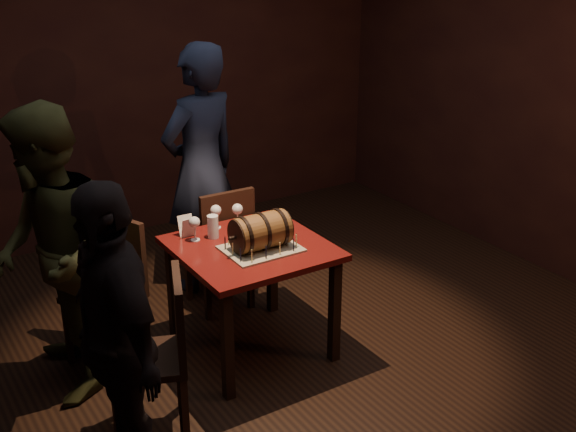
# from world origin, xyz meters

# --- Properties ---
(room_shell) EXTENTS (5.04, 5.04, 2.80)m
(room_shell) POSITION_xyz_m (0.00, 0.00, 1.40)
(room_shell) COLOR black
(room_shell) RESTS_ON ground
(pub_table) EXTENTS (0.90, 0.90, 0.75)m
(pub_table) POSITION_xyz_m (-0.11, 0.18, 0.64)
(pub_table) COLOR #450B0B
(pub_table) RESTS_ON ground
(cake_board) EXTENTS (0.45, 0.35, 0.01)m
(cake_board) POSITION_xyz_m (-0.09, 0.09, 0.76)
(cake_board) COLOR gray
(cake_board) RESTS_ON pub_table
(barrel_cake) EXTENTS (0.40, 0.24, 0.24)m
(barrel_cake) POSITION_xyz_m (-0.09, 0.09, 0.87)
(barrel_cake) COLOR brown
(barrel_cake) RESTS_ON cake_board
(birthday_candles) EXTENTS (0.40, 0.30, 0.09)m
(birthday_candles) POSITION_xyz_m (-0.09, 0.09, 0.80)
(birthday_candles) COLOR #E9E28B
(birthday_candles) RESTS_ON cake_board
(wine_glass_left) EXTENTS (0.07, 0.07, 0.16)m
(wine_glass_left) POSITION_xyz_m (-0.37, 0.43, 0.87)
(wine_glass_left) COLOR silver
(wine_glass_left) RESTS_ON pub_table
(wine_glass_mid) EXTENTS (0.07, 0.07, 0.16)m
(wine_glass_mid) POSITION_xyz_m (-0.16, 0.54, 0.87)
(wine_glass_mid) COLOR silver
(wine_glass_mid) RESTS_ON pub_table
(wine_glass_right) EXTENTS (0.07, 0.07, 0.16)m
(wine_glass_right) POSITION_xyz_m (-0.03, 0.49, 0.87)
(wine_glass_right) COLOR silver
(wine_glass_right) RESTS_ON pub_table
(pint_of_ale) EXTENTS (0.07, 0.07, 0.15)m
(pint_of_ale) POSITION_xyz_m (-0.25, 0.41, 0.82)
(pint_of_ale) COLOR silver
(pint_of_ale) RESTS_ON pub_table
(menu_card) EXTENTS (0.10, 0.05, 0.13)m
(menu_card) POSITION_xyz_m (-0.38, 0.52, 0.81)
(menu_card) COLOR white
(menu_card) RESTS_ON pub_table
(chair_back) EXTENTS (0.41, 0.41, 0.93)m
(chair_back) POSITION_xyz_m (-0.01, 0.77, 0.52)
(chair_back) COLOR black
(chair_back) RESTS_ON ground
(chair_left_rear) EXTENTS (0.52, 0.52, 0.93)m
(chair_left_rear) POSITION_xyz_m (-0.87, 0.60, 0.52)
(chair_left_rear) COLOR black
(chair_left_rear) RESTS_ON ground
(chair_left_front) EXTENTS (0.52, 0.52, 0.93)m
(chair_left_front) POSITION_xyz_m (-0.91, -0.27, 0.52)
(chair_left_front) COLOR black
(chair_left_front) RESTS_ON ground
(person_back) EXTENTS (0.77, 0.61, 1.86)m
(person_back) POSITION_xyz_m (0.05, 1.20, 0.93)
(person_back) COLOR #171D2F
(person_back) RESTS_ON ground
(person_left_rear) EXTENTS (0.77, 0.93, 1.74)m
(person_left_rear) POSITION_xyz_m (-1.26, 0.42, 0.87)
(person_left_rear) COLOR #404321
(person_left_rear) RESTS_ON ground
(person_left_front) EXTENTS (0.39, 0.93, 1.59)m
(person_left_front) POSITION_xyz_m (-1.23, -0.49, 0.79)
(person_left_front) COLOR black
(person_left_front) RESTS_ON ground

